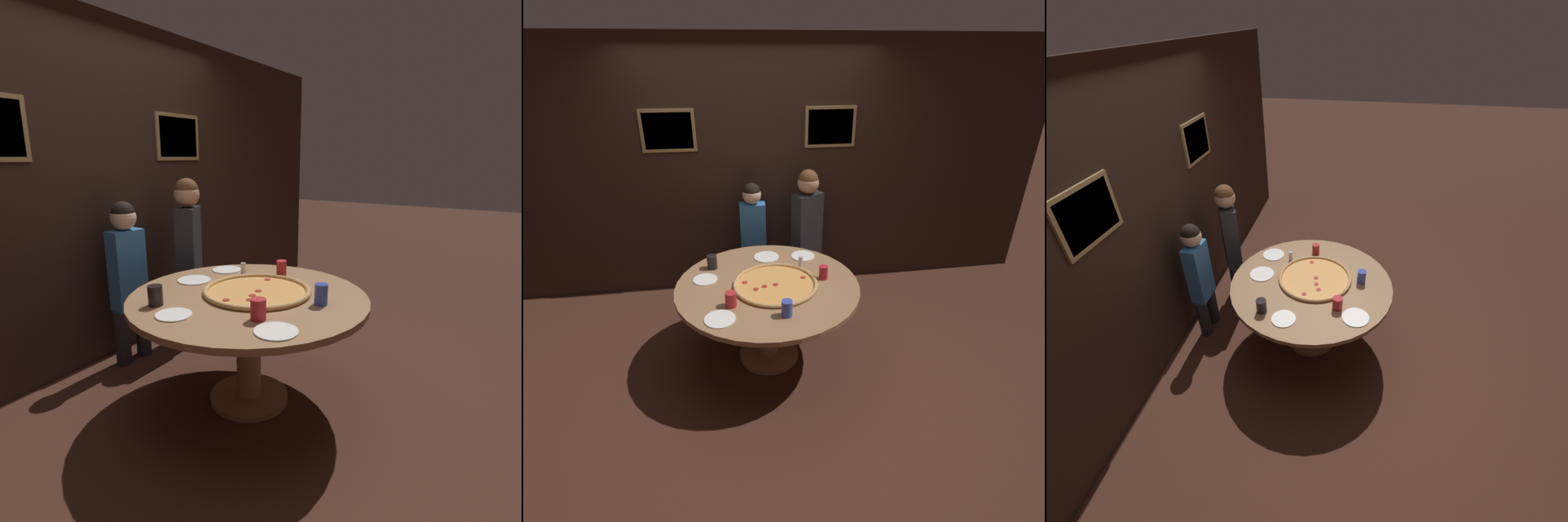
# 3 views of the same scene
# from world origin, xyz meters

# --- Properties ---
(ground_plane) EXTENTS (24.00, 24.00, 0.00)m
(ground_plane) POSITION_xyz_m (0.00, 0.00, 0.00)
(ground_plane) COLOR #422319
(back_wall) EXTENTS (6.40, 0.08, 2.60)m
(back_wall) POSITION_xyz_m (0.00, 1.35, 1.30)
(back_wall) COLOR black
(back_wall) RESTS_ON ground_plane
(dining_table) EXTENTS (1.50, 1.50, 0.74)m
(dining_table) POSITION_xyz_m (0.00, 0.00, 0.60)
(dining_table) COLOR #936B47
(dining_table) RESTS_ON ground_plane
(giant_pizza) EXTENTS (0.69, 0.69, 0.03)m
(giant_pizza) POSITION_xyz_m (0.06, -0.03, 0.75)
(giant_pizza) COLOR #E0994C
(giant_pizza) RESTS_ON dining_table
(drink_cup_near_right) EXTENTS (0.09, 0.09, 0.12)m
(drink_cup_near_right) POSITION_xyz_m (-0.45, 0.35, 0.80)
(drink_cup_near_right) COLOR black
(drink_cup_near_right) RESTS_ON dining_table
(drink_cup_near_left) EXTENTS (0.08, 0.08, 0.12)m
(drink_cup_near_left) POSITION_xyz_m (-0.30, -0.27, 0.80)
(drink_cup_near_left) COLOR #B22328
(drink_cup_near_left) RESTS_ON dining_table
(drink_cup_centre_back) EXTENTS (0.07, 0.07, 0.12)m
(drink_cup_centre_back) POSITION_xyz_m (0.47, 0.03, 0.80)
(drink_cup_centre_back) COLOR #B22328
(drink_cup_centre_back) RESTS_ON dining_table
(drink_cup_beside_pizza) EXTENTS (0.08, 0.08, 0.12)m
(drink_cup_beside_pizza) POSITION_xyz_m (0.09, -0.46, 0.80)
(drink_cup_beside_pizza) COLOR #384CB7
(drink_cup_beside_pizza) RESTS_ON dining_table
(white_plate_near_front) EXTENTS (0.22, 0.22, 0.01)m
(white_plate_near_front) POSITION_xyz_m (0.38, 0.46, 0.74)
(white_plate_near_front) COLOR white
(white_plate_near_front) RESTS_ON dining_table
(white_plate_left_side) EXTENTS (0.22, 0.22, 0.01)m
(white_plate_left_side) POSITION_xyz_m (-0.39, -0.43, 0.74)
(white_plate_left_side) COLOR white
(white_plate_left_side) RESTS_ON dining_table
(white_plate_far_back) EXTENTS (0.23, 0.23, 0.01)m
(white_plate_far_back) POSITION_xyz_m (0.04, 0.49, 0.74)
(white_plate_far_back) COLOR white
(white_plate_far_back) RESTS_ON dining_table
(white_plate_beside_cup) EXTENTS (0.20, 0.20, 0.01)m
(white_plate_beside_cup) POSITION_xyz_m (-0.51, 0.15, 0.74)
(white_plate_beside_cup) COLOR white
(white_plate_beside_cup) RESTS_ON dining_table
(condiment_shaker) EXTENTS (0.04, 0.04, 0.10)m
(condiment_shaker) POSITION_xyz_m (0.32, 0.26, 0.79)
(condiment_shaker) COLOR silver
(condiment_shaker) RESTS_ON dining_table
(diner_far_right) EXTENTS (0.32, 0.19, 1.27)m
(diner_far_right) POSITION_xyz_m (-0.03, 1.10, 0.72)
(diner_far_right) COLOR #232328
(diner_far_right) RESTS_ON ground_plane
(diner_centre_back) EXTENTS (0.37, 0.28, 1.41)m
(diner_centre_back) POSITION_xyz_m (0.52, 0.97, 0.80)
(diner_centre_back) COLOR #232328
(diner_centre_back) RESTS_ON ground_plane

